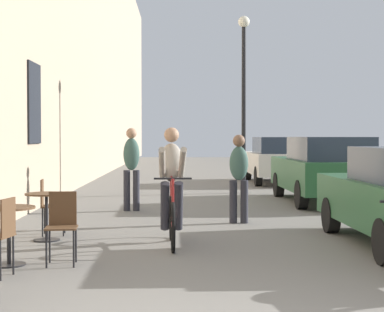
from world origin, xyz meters
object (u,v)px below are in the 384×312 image
cafe_chair_mid_toward_street (62,222)px  cafe_chair_mid_toward_wall (0,231)px  cafe_chair_far_toward_street (49,203)px  cafe_table_mid (9,223)px  cyclist_on_bicycle (172,189)px  cafe_table_far (46,206)px  pedestrian_mid (131,164)px  parked_car_third (277,159)px  parked_car_second (325,169)px  street_lamp (244,81)px  pedestrian_near (239,173)px

cafe_chair_mid_toward_street → cafe_chair_mid_toward_wall: size_ratio=1.00×
cafe_chair_mid_toward_wall → cafe_chair_far_toward_street: same height
cafe_chair_mid_toward_street → cafe_chair_far_toward_street: 2.41m
cafe_table_mid → cyclist_on_bicycle: size_ratio=0.41×
cafe_table_far → pedestrian_mid: bearing=75.4°
cyclist_on_bicycle → cafe_chair_mid_toward_street: bearing=-132.9°
parked_car_third → pedestrian_mid: bearing=-118.6°
cyclist_on_bicycle → cafe_chair_mid_toward_wall: bearing=-131.0°
parked_car_second → pedestrian_mid: bearing=-161.0°
cafe_chair_mid_toward_street → cafe_table_far: (-0.56, 1.78, 0.00)m
cafe_table_far → parked_car_third: 12.90m
cafe_table_mid → parked_car_second: 9.11m
cyclist_on_bicycle → parked_car_second: bearing=58.1°
cafe_table_far → pedestrian_mid: 3.99m
street_lamp → parked_car_second: (1.66, -2.69, -2.30)m
parked_car_second → cafe_chair_far_toward_street: bearing=-138.9°
pedestrian_near → street_lamp: bearing=83.5°
pedestrian_near → street_lamp: street_lamp is taller
street_lamp → cafe_chair_far_toward_street: bearing=-117.3°
parked_car_second → parked_car_third: 6.38m
pedestrian_mid → parked_car_second: pedestrian_mid is taller
cafe_chair_mid_toward_wall → parked_car_second: bearing=55.4°
cafe_table_far → cafe_chair_mid_toward_street: bearing=-72.6°
cafe_table_far → cyclist_on_bicycle: (1.90, -0.34, 0.29)m
cafe_chair_mid_toward_street → parked_car_third: bearing=70.7°
cafe_chair_mid_toward_wall → street_lamp: (3.80, 10.59, 2.59)m
pedestrian_near → pedestrian_mid: bearing=136.9°
cafe_table_mid → cyclist_on_bicycle: 2.51m
cafe_chair_far_toward_street → parked_car_third: 12.43m
cafe_chair_mid_toward_wall → pedestrian_near: size_ratio=0.55×
cafe_chair_mid_toward_wall → pedestrian_near: (3.09, 4.41, 0.39)m
pedestrian_near → cafe_table_far: bearing=-148.7°
cafe_table_far → street_lamp: bearing=64.8°
cafe_table_far → pedestrian_near: pedestrian_near is taller
pedestrian_mid → pedestrian_near: bearing=-43.1°
cafe_chair_far_toward_street → parked_car_second: size_ratio=0.20×
parked_car_second → cafe_chair_mid_toward_street: bearing=-124.4°
cafe_chair_mid_toward_wall → cafe_table_mid: bearing=96.4°
parked_car_second → parked_car_third: bearing=91.3°
cafe_chair_far_toward_street → pedestrian_near: pedestrian_near is taller
cafe_table_mid → parked_car_third: bearing=68.4°
parked_car_third → cafe_table_far: bearing=-114.3°
pedestrian_mid → cyclist_on_bicycle: bearing=-77.8°
cafe_chair_mid_toward_street → cafe_chair_far_toward_street: same height
pedestrian_mid → parked_car_third: (4.31, 7.91, -0.19)m
cafe_chair_mid_toward_street → cyclist_on_bicycle: (1.34, 1.44, 0.29)m
cafe_chair_mid_toward_wall → street_lamp: street_lamp is taller
cafe_chair_far_toward_street → parked_car_third: bearing=64.3°
street_lamp → parked_car_second: street_lamp is taller
parked_car_third → cafe_chair_mid_toward_wall: bearing=-110.4°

